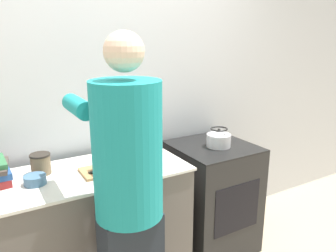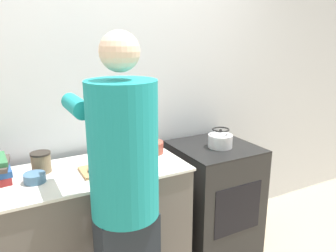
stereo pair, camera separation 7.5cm
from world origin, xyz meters
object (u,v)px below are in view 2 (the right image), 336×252
object	(u,v)px
cutting_board	(105,169)
kettle	(220,139)
oven	(213,197)
canister_jar	(41,162)
person	(124,192)
knife	(102,169)
bowl_prep	(35,178)

from	to	relation	value
cutting_board	kettle	distance (m)	0.95
oven	canister_jar	size ratio (longest dim) A/B	6.78
person	oven	bearing A→B (deg)	28.52
cutting_board	knife	xyz separation A→B (m)	(-0.03, -0.01, 0.01)
person	kettle	world-z (taller)	person
canister_jar	kettle	bearing A→B (deg)	-5.86
knife	bowl_prep	size ratio (longest dim) A/B	1.62
oven	kettle	size ratio (longest dim) A/B	4.71
cutting_board	bowl_prep	world-z (taller)	bowl_prep
oven	kettle	world-z (taller)	kettle
person	cutting_board	xyz separation A→B (m)	(0.04, 0.46, -0.05)
cutting_board	oven	bearing A→B (deg)	4.48
oven	bowl_prep	xyz separation A→B (m)	(-1.36, -0.05, 0.48)
bowl_prep	canister_jar	bearing A→B (deg)	66.79
cutting_board	person	bearing A→B (deg)	-95.52
cutting_board	knife	world-z (taller)	knife
person	bowl_prep	bearing A→B (deg)	128.40
oven	person	world-z (taller)	person
knife	kettle	bearing A→B (deg)	-7.31
knife	canister_jar	xyz separation A→B (m)	(-0.34, 0.18, 0.05)
knife	bowl_prep	bearing A→B (deg)	164.56
knife	canister_jar	world-z (taller)	canister_jar
knife	canister_jar	distance (m)	0.39
bowl_prep	knife	bearing A→B (deg)	-5.60
cutting_board	kettle	world-z (taller)	kettle
oven	person	size ratio (longest dim) A/B	0.51
oven	canister_jar	distance (m)	1.40
person	bowl_prep	size ratio (longest dim) A/B	13.94
oven	knife	xyz separation A→B (m)	(-0.96, -0.09, 0.48)
person	canister_jar	xyz separation A→B (m)	(-0.32, 0.62, 0.01)
oven	knife	distance (m)	1.07
person	knife	size ratio (longest dim) A/B	8.62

